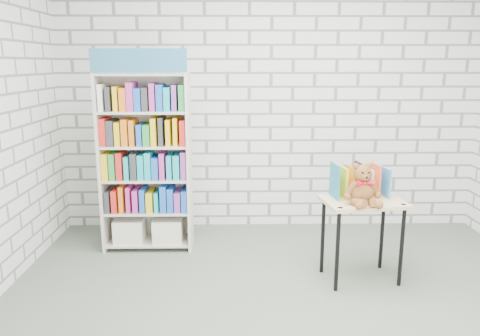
{
  "coord_description": "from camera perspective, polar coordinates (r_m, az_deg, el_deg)",
  "views": [
    {
      "loc": [
        -0.42,
        -3.05,
        1.79
      ],
      "look_at": [
        -0.35,
        0.95,
        0.89
      ],
      "focal_mm": 35.0,
      "sensor_mm": 36.0,
      "label": 1
    }
  ],
  "objects": [
    {
      "name": "display_table",
      "position": [
        4.0,
        14.74,
        -5.14
      ],
      "size": [
        0.7,
        0.54,
        0.7
      ],
      "color": "tan",
      "rests_on": "ground"
    },
    {
      "name": "teddy_bear",
      "position": [
        3.82,
        14.72,
        -2.37
      ],
      "size": [
        0.31,
        0.29,
        0.33
      ],
      "color": "brown",
      "rests_on": "display_table"
    },
    {
      "name": "bookshelf",
      "position": [
        4.57,
        -11.36,
        0.86
      ],
      "size": [
        0.85,
        0.33,
        1.92
      ],
      "color": "beige",
      "rests_on": "ground"
    },
    {
      "name": "ground",
      "position": [
        3.56,
        6.22,
        -17.63
      ],
      "size": [
        4.5,
        4.5,
        0.0
      ],
      "primitive_type": "plane",
      "color": "#515B4D",
      "rests_on": "ground"
    },
    {
      "name": "table_books",
      "position": [
        4.03,
        14.32,
        -1.56
      ],
      "size": [
        0.48,
        0.26,
        0.27
      ],
      "color": "teal",
      "rests_on": "display_table"
    },
    {
      "name": "room_shell",
      "position": [
        3.08,
        7.03,
        12.42
      ],
      "size": [
        4.52,
        4.02,
        2.81
      ],
      "color": "silver",
      "rests_on": "ground"
    }
  ]
}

